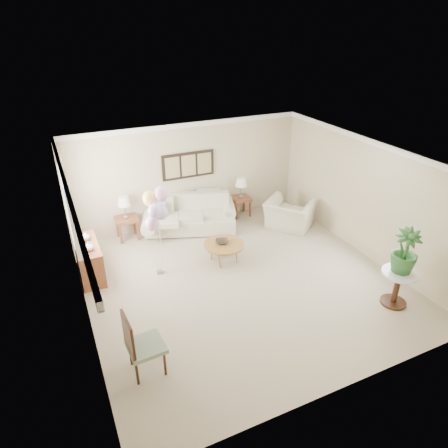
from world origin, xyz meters
name	(u,v)px	position (x,y,z in m)	size (l,w,h in m)	color
ground_plane	(241,280)	(0.00, 0.00, 0.00)	(6.00, 6.00, 0.00)	tan
room_shell	(236,208)	(-0.11, 0.09, 1.63)	(6.04, 6.04, 2.60)	beige
wall_art_triptych	(188,165)	(0.00, 2.96, 1.55)	(1.35, 0.06, 0.65)	black
sofa	(190,217)	(-0.17, 2.55, 0.35)	(2.70, 1.60, 0.89)	beige
end_table_left	(127,221)	(-1.71, 2.73, 0.47)	(0.51, 0.47, 0.56)	brown
end_table_right	(241,200)	(1.36, 2.72, 0.45)	(0.49, 0.45, 0.53)	brown
lamp_left	(124,202)	(-1.71, 2.73, 0.98)	(0.31, 0.31, 0.55)	gray
lamp_right	(241,183)	(1.36, 2.72, 0.95)	(0.31, 0.31, 0.54)	gray
coffee_table	(224,245)	(-0.02, 0.82, 0.41)	(0.88, 0.88, 0.44)	olive
decor_bowl	(222,242)	(-0.05, 0.86, 0.48)	(0.27, 0.27, 0.07)	#31281F
armchair	(289,214)	(2.16, 1.60, 0.36)	(1.10, 0.97, 0.72)	beige
side_table	(398,280)	(2.27, -1.85, 0.53)	(0.65, 0.65, 0.70)	silver
potted_plant	(405,251)	(2.30, -1.82, 1.13)	(0.48, 0.48, 0.85)	#255328
accent_chair	(140,343)	(-2.43, -1.47, 0.56)	(0.55, 0.55, 1.07)	gray
credenza	(89,260)	(-2.76, 1.50, 0.37)	(0.46, 1.20, 0.74)	brown
vase_white	(89,246)	(-2.74, 1.23, 0.84)	(0.19, 0.19, 0.19)	silver
vase_sage	(85,236)	(-2.74, 1.69, 0.83)	(0.18, 0.18, 0.18)	beige
balloon_cluster	(156,208)	(-1.41, 0.96, 1.50)	(0.54, 0.57, 1.91)	gray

